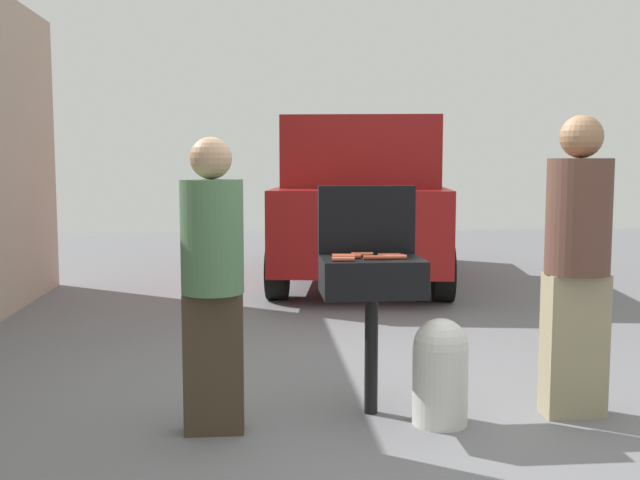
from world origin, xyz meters
The scene contains 16 objects.
ground_plane centered at (0.00, 0.00, 0.00)m, with size 24.00×24.00×0.00m, color slate.
bbq_grill centered at (-0.14, -0.03, 0.80)m, with size 0.60×0.44×0.94m.
grill_lid_open centered at (-0.14, 0.19, 1.15)m, with size 0.60×0.05×0.42m, color black.
hot_dog_0 centered at (-0.27, -0.05, 0.96)m, with size 0.03×0.03×0.13m, color #AD4228.
hot_dog_1 centered at (-0.13, -0.11, 0.96)m, with size 0.03×0.03×0.13m, color #AD4228.
hot_dog_2 centered at (-0.03, -0.02, 0.96)m, with size 0.03×0.03×0.13m, color #AD4228.
hot_dog_3 centered at (-0.31, -0.02, 0.96)m, with size 0.03×0.03×0.13m, color #B74C33.
hot_dog_4 centered at (-0.18, 0.05, 0.96)m, with size 0.03×0.03×0.13m, color #C6593D.
hot_dog_5 centered at (-0.32, -0.17, 0.96)m, with size 0.03×0.03×0.13m, color #C6593D.
hot_dog_6 centered at (-0.01, -0.10, 0.96)m, with size 0.03×0.03×0.13m, color #C6593D.
hot_dog_7 centered at (-0.02, -0.05, 0.96)m, with size 0.03×0.03×0.13m, color #B74C33.
hot_dog_8 centered at (-0.31, -0.08, 0.96)m, with size 0.03×0.03×0.13m, color #AD4228.
propane_tank centered at (0.23, -0.24, 0.32)m, with size 0.32×0.32×0.62m.
person_left centered at (-1.06, -0.26, 0.89)m, with size 0.34×0.34×1.64m.
person_right centered at (1.06, -0.17, 0.96)m, with size 0.37×0.37×1.78m.
parked_minivan centered at (0.53, 5.12, 1.03)m, with size 2.55×4.63×2.02m.
Camera 1 is at (-0.82, -4.39, 1.51)m, focal length 42.19 mm.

